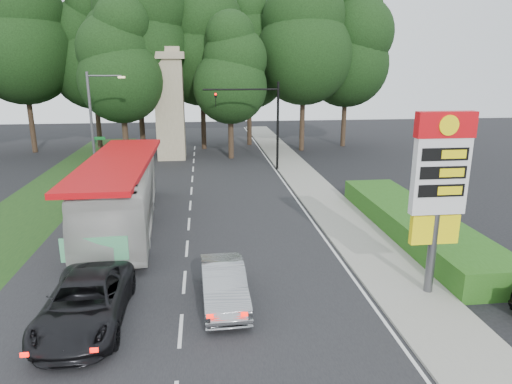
{
  "coord_description": "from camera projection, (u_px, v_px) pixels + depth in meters",
  "views": [
    {
      "loc": [
        0.92,
        -12.81,
        8.3
      ],
      "look_at": [
        3.5,
        9.28,
        2.2
      ],
      "focal_mm": 32.0,
      "sensor_mm": 36.0,
      "label": 1
    }
  ],
  "objects": [
    {
      "name": "tree_center_right",
      "position": [
        201.0,
        39.0,
        45.08
      ],
      "size": [
        9.24,
        9.24,
        18.15
      ],
      "color": "#2D2116",
      "rests_on": "ground"
    },
    {
      "name": "tree_west_mid",
      "position": [
        20.0,
        30.0,
        43.01
      ],
      "size": [
        9.8,
        9.8,
        19.25
      ],
      "color": "#2D2116",
      "rests_on": "ground"
    },
    {
      "name": "streetlight_signs",
      "position": [
        94.0,
        122.0,
        33.49
      ],
      "size": [
        2.75,
        0.98,
        8.0
      ],
      "color": "#59595E",
      "rests_on": "ground"
    },
    {
      "name": "ground",
      "position": [
        180.0,
        340.0,
        14.36
      ],
      "size": [
        120.0,
        120.0,
        0.0
      ],
      "primitive_type": "plane",
      "color": "black",
      "rests_on": "ground"
    },
    {
      "name": "tree_monument_right",
      "position": [
        230.0,
        71.0,
        40.89
      ],
      "size": [
        6.72,
        6.72,
        13.2
      ],
      "color": "#2D2116",
      "rests_on": "ground"
    },
    {
      "name": "road_surface",
      "position": [
        189.0,
        218.0,
        25.85
      ],
      "size": [
        14.0,
        80.0,
        0.02
      ],
      "primitive_type": "cube",
      "color": "black",
      "rests_on": "ground"
    },
    {
      "name": "tree_monument_left",
      "position": [
        120.0,
        63.0,
        39.17
      ],
      "size": [
        7.28,
        7.28,
        14.3
      ],
      "color": "#2D2116",
      "rests_on": "ground"
    },
    {
      "name": "tree_far_east",
      "position": [
        348.0,
        47.0,
        46.94
      ],
      "size": [
        8.68,
        8.68,
        17.05
      ],
      "color": "#2D2116",
      "rests_on": "ground"
    },
    {
      "name": "gas_station_pylon",
      "position": [
        440.0,
        180.0,
        16.12
      ],
      "size": [
        2.1,
        0.45,
        6.85
      ],
      "color": "#59595E",
      "rests_on": "ground"
    },
    {
      "name": "tree_west_near",
      "position": [
        92.0,
        50.0,
        46.03
      ],
      "size": [
        8.4,
        8.4,
        16.5
      ],
      "color": "#2D2116",
      "rests_on": "ground"
    },
    {
      "name": "traffic_signal_mast",
      "position": [
        262.0,
        114.0,
        36.74
      ],
      "size": [
        6.1,
        0.35,
        7.2
      ],
      "color": "black",
      "rests_on": "ground"
    },
    {
      "name": "tree_center_left",
      "position": [
        135.0,
        26.0,
        42.23
      ],
      "size": [
        10.08,
        10.08,
        19.8
      ],
      "color": "#2D2116",
      "rests_on": "ground"
    },
    {
      "name": "hedge",
      "position": [
        415.0,
        224.0,
        23.15
      ],
      "size": [
        3.0,
        14.0,
        1.2
      ],
      "primitive_type": "cube",
      "color": "#225015",
      "rests_on": "ground"
    },
    {
      "name": "tree_east_near",
      "position": [
        249.0,
        54.0,
        47.91
      ],
      "size": [
        8.12,
        8.12,
        15.95
      ],
      "color": "#2D2116",
      "rests_on": "ground"
    },
    {
      "name": "transit_bus",
      "position": [
        121.0,
        193.0,
        24.15
      ],
      "size": [
        4.0,
        13.42,
        3.69
      ],
      "primitive_type": "imported",
      "rotation": [
        0.0,
        0.0,
        0.07
      ],
      "color": "beige",
      "rests_on": "ground"
    },
    {
      "name": "grass_verge_left",
      "position": [
        49.0,
        195.0,
        30.54
      ],
      "size": [
        5.0,
        50.0,
        0.02
      ],
      "primitive_type": "cube",
      "color": "#193814",
      "rests_on": "ground"
    },
    {
      "name": "sedan_silver",
      "position": [
        224.0,
        285.0,
        16.43
      ],
      "size": [
        1.7,
        4.47,
        1.46
      ],
      "primitive_type": "imported",
      "rotation": [
        0.0,
        0.0,
        0.04
      ],
      "color": "#929599",
      "rests_on": "ground"
    },
    {
      "name": "sidewalk_right",
      "position": [
        335.0,
        212.0,
        26.79
      ],
      "size": [
        3.0,
        80.0,
        0.12
      ],
      "primitive_type": "cube",
      "color": "gray",
      "rests_on": "ground"
    },
    {
      "name": "monument",
      "position": [
        170.0,
        103.0,
        41.52
      ],
      "size": [
        3.0,
        3.0,
        10.05
      ],
      "color": "gray",
      "rests_on": "ground"
    },
    {
      "name": "tree_east_mid",
      "position": [
        304.0,
        35.0,
        44.2
      ],
      "size": [
        9.52,
        9.52,
        18.7
      ],
      "color": "#2D2116",
      "rests_on": "ground"
    },
    {
      "name": "suv_charcoal",
      "position": [
        86.0,
        303.0,
        15.07
      ],
      "size": [
        2.61,
        5.63,
        1.56
      ],
      "primitive_type": "imported",
      "rotation": [
        0.0,
        0.0,
        0.0
      ],
      "color": "black",
      "rests_on": "ground"
    }
  ]
}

